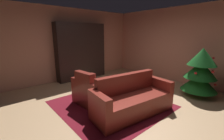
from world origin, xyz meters
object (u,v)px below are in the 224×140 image
Objects in this scene: coffee_table at (110,88)px; bookshelf_unit at (84,52)px; book_stack_on_table at (109,85)px; bottle_on_table at (117,82)px; decorated_tree at (201,72)px; couch_red at (132,100)px; armchair_red at (93,92)px.

bookshelf_unit is at bearing 163.71° from coffee_table.
book_stack_on_table is (2.45, -0.75, -0.57)m from bookshelf_unit.
bottle_on_table is 0.17× the size of decorated_tree.
decorated_tree is at bearing 75.18° from couch_red.
armchair_red is 1.07m from couch_red.
bottle_on_table is at bearing -12.38° from bookshelf_unit.
coffee_table is 3.14× the size of book_stack_on_table.
couch_red is at bearing 3.05° from coffee_table.
bookshelf_unit is 2.60m from armchair_red.
couch_red is 2.33m from decorated_tree.
armchair_red is 3.09m from decorated_tree.
decorated_tree is (3.79, 1.53, -0.34)m from bookshelf_unit.
bookshelf_unit reaches higher than bottle_on_table.
armchair_red reaches higher than coffee_table.
couch_red is at bearing 23.46° from armchair_red.
couch_red is at bearing 5.13° from book_stack_on_table.
decorated_tree is (1.32, 2.25, 0.32)m from coffee_table.
bookshelf_unit reaches higher than decorated_tree.
book_stack_on_table is at bearing -17.05° from bookshelf_unit.
book_stack_on_table is at bearing -127.96° from coffee_table.
armchair_red reaches higher than couch_red.
book_stack_on_table is at bearing -116.69° from bottle_on_table.
bookshelf_unit is at bearing 153.56° from armchair_red.
book_stack_on_table is at bearing -174.87° from couch_red.
armchair_red is at bearing -120.22° from bottle_on_table.
decorated_tree reaches higher than coffee_table.
decorated_tree reaches higher than book_stack_on_table.
armchair_red is at bearing -26.44° from bookshelf_unit.
coffee_table is at bearing -114.43° from bottle_on_table.
couch_red is 1.41× the size of decorated_tree.
couch_red is 0.74m from coffee_table.
decorated_tree is (1.56, 2.64, 0.40)m from armchair_red.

